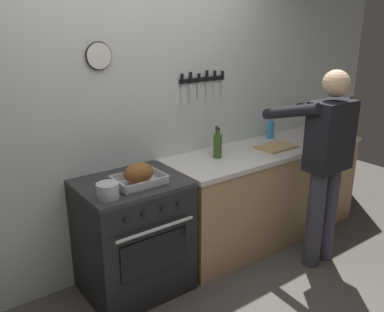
{
  "coord_description": "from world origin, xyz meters",
  "views": [
    {
      "loc": [
        -1.51,
        -1.51,
        2.02
      ],
      "look_at": [
        0.24,
        0.85,
        1.04
      ],
      "focal_mm": 38.46,
      "sensor_mm": 36.0,
      "label": 1
    }
  ],
  "objects": [
    {
      "name": "stove",
      "position": [
        -0.22,
        0.99,
        0.45
      ],
      "size": [
        0.76,
        0.67,
        0.9
      ],
      "color": "black",
      "rests_on": "ground"
    },
    {
      "name": "cutting_board",
      "position": [
        1.25,
        0.93,
        0.91
      ],
      "size": [
        0.36,
        0.24,
        0.02
      ],
      "primitive_type": "cube",
      "color": "tan",
      "rests_on": "counter_block"
    },
    {
      "name": "person_cook",
      "position": [
        1.25,
        0.39,
        0.95
      ],
      "size": [
        0.51,
        0.63,
        1.66
      ],
      "rotation": [
        0.0,
        0.0,
        1.54
      ],
      "color": "#383842",
      "rests_on": "ground"
    },
    {
      "name": "roasting_pan",
      "position": [
        -0.2,
        0.9,
        0.97
      ],
      "size": [
        0.35,
        0.26,
        0.16
      ],
      "color": "#B7B7BC",
      "rests_on": "stove"
    },
    {
      "name": "bottle_dish_soap",
      "position": [
        1.44,
        1.18,
        0.99
      ],
      "size": [
        0.07,
        0.07,
        0.22
      ],
      "color": "#338CCC",
      "rests_on": "counter_block"
    },
    {
      "name": "bottle_vinegar",
      "position": [
        0.72,
        1.14,
        1.0
      ],
      "size": [
        0.06,
        0.06,
        0.24
      ],
      "color": "#997F4C",
      "rests_on": "counter_block"
    },
    {
      "name": "saucepan",
      "position": [
        -0.48,
        0.82,
        0.95
      ],
      "size": [
        0.15,
        0.15,
        0.1
      ],
      "color": "#B7B7BC",
      "rests_on": "stove"
    },
    {
      "name": "counter_block",
      "position": [
        1.2,
        0.99,
        0.45
      ],
      "size": [
        2.03,
        0.65,
        0.9
      ],
      "color": "tan",
      "rests_on": "ground"
    },
    {
      "name": "wall_back",
      "position": [
        -0.0,
        1.35,
        1.3
      ],
      "size": [
        6.0,
        0.13,
        2.6
      ],
      "color": "silver",
      "rests_on": "ground"
    },
    {
      "name": "bottle_olive_oil",
      "position": [
        0.64,
        1.03,
        1.01
      ],
      "size": [
        0.07,
        0.07,
        0.26
      ],
      "color": "#385623",
      "rests_on": "counter_block"
    }
  ]
}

